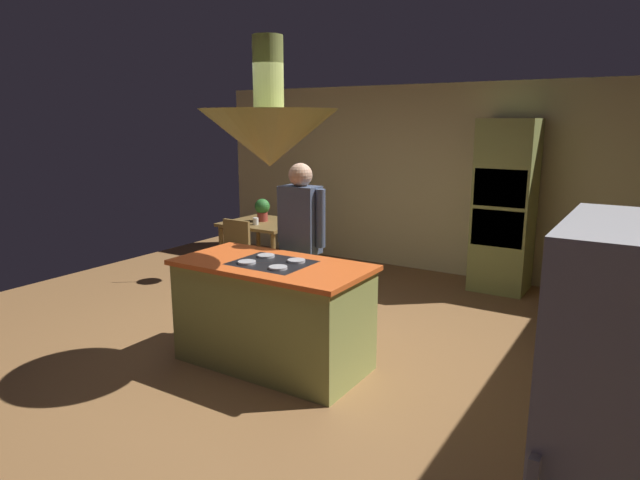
{
  "coord_description": "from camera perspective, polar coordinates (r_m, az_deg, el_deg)",
  "views": [
    {
      "loc": [
        2.68,
        -3.73,
        2.06
      ],
      "look_at": [
        0.1,
        0.4,
        1.0
      ],
      "focal_mm": 30.67,
      "sensor_mm": 36.0,
      "label": 1
    }
  ],
  "objects": [
    {
      "name": "chair_by_back_wall",
      "position": [
        7.83,
        -2.77,
        0.81
      ],
      "size": [
        0.4,
        0.4,
        0.87
      ],
      "rotation": [
        0.0,
        0.0,
        3.14
      ],
      "color": "brown",
      "rests_on": "ground"
    },
    {
      "name": "chair_facing_island",
      "position": [
        6.8,
        -9.2,
        -1.11
      ],
      "size": [
        0.4,
        0.4,
        0.87
      ],
      "color": "brown",
      "rests_on": "ground"
    },
    {
      "name": "potted_plant_on_table",
      "position": [
        7.27,
        -6.04,
        3.28
      ],
      "size": [
        0.2,
        0.2,
        0.3
      ],
      "color": "#99382D",
      "rests_on": "dining_table"
    },
    {
      "name": "dining_table",
      "position": [
        7.27,
        -5.78,
        1.07
      ],
      "size": [
        0.97,
        0.9,
        0.76
      ],
      "color": "brown",
      "rests_on": "ground"
    },
    {
      "name": "person_at_island",
      "position": [
        5.2,
        -2.0,
        0.16
      ],
      "size": [
        0.53,
        0.22,
        1.68
      ],
      "color": "tan",
      "rests_on": "ground"
    },
    {
      "name": "oven_tower",
      "position": [
        7.03,
        18.7,
        3.35
      ],
      "size": [
        0.66,
        0.62,
        2.09
      ],
      "color": "#8C934C",
      "rests_on": "ground"
    },
    {
      "name": "ground",
      "position": [
        5.03,
        -3.46,
        -11.91
      ],
      "size": [
        8.16,
        8.16,
        0.0
      ],
      "primitive_type": "plane",
      "color": "olive"
    },
    {
      "name": "kitchen_island",
      "position": [
        4.71,
        -4.95,
        -7.66
      ],
      "size": [
        1.65,
        0.84,
        0.93
      ],
      "color": "#8C934C",
      "rests_on": "ground"
    },
    {
      "name": "range_hood",
      "position": [
        4.43,
        -5.31,
        10.91
      ],
      "size": [
        1.1,
        1.1,
        1.0
      ],
      "color": "#8C934C"
    },
    {
      "name": "wall_back",
      "position": [
        7.7,
        11.54,
        6.2
      ],
      "size": [
        6.8,
        0.1,
        2.55
      ],
      "primitive_type": "cube",
      "color": "beige",
      "rests_on": "ground"
    },
    {
      "name": "cup_on_table",
      "position": [
        7.05,
        -6.73,
        1.95
      ],
      "size": [
        0.07,
        0.07,
        0.09
      ],
      "primitive_type": "cylinder",
      "color": "white",
      "rests_on": "dining_table"
    },
    {
      "name": "pendant_light_over_table",
      "position": [
        7.13,
        -5.99,
        10.64
      ],
      "size": [
        0.32,
        0.32,
        0.82
      ],
      "color": "beige"
    }
  ]
}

